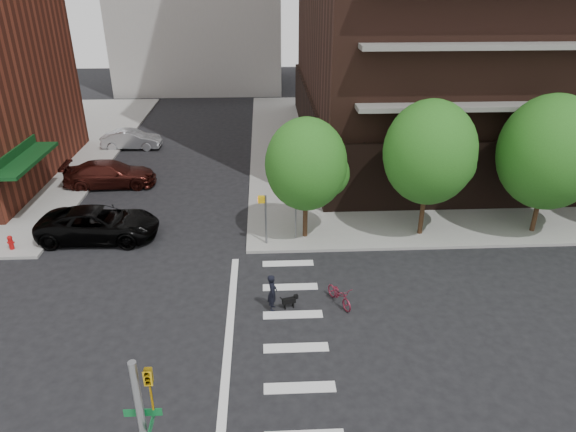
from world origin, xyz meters
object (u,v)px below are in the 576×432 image
parked_car_silver (132,139)px  dog_walker (272,292)px  parked_car_black (99,224)px  parked_car_maroon (110,174)px  scooter (340,295)px  fire_hydrant (11,242)px

parked_car_silver → dog_walker: dog_walker is taller
parked_car_black → parked_car_maroon: (-1.30, 7.16, -0.01)m
scooter → parked_car_maroon: bearing=109.3°
parked_car_maroon → parked_car_silver: bearing=-0.5°
parked_car_silver → scooter: parked_car_silver is taller
dog_walker → parked_car_black: bearing=55.0°
scooter → dog_walker: bearing=160.5°
fire_hydrant → scooter: bearing=-18.4°
parked_car_black → scooter: 13.13m
parked_car_maroon → parked_car_silver: size_ratio=1.27×
fire_hydrant → scooter: (15.47, -5.13, -0.10)m
fire_hydrant → parked_car_silver: (2.30, 16.00, 0.18)m
fire_hydrant → parked_car_maroon: 8.78m
fire_hydrant → parked_car_silver: parked_car_silver is taller
parked_car_maroon → dog_walker: parked_car_maroon is taller
parked_car_maroon → parked_car_silver: (-0.37, 7.64, -0.09)m
parked_car_black → scooter: bearing=-116.9°
fire_hydrant → dog_walker: dog_walker is taller
parked_car_black → scooter: (11.50, -6.33, -0.38)m
parked_car_maroon → parked_car_silver: parked_car_maroon is taller
fire_hydrant → dog_walker: size_ratio=0.45×
parked_car_black → dog_walker: (8.72, -6.56, -0.02)m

